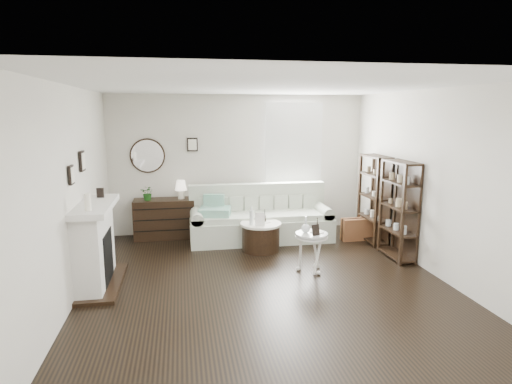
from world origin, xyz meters
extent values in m
plane|color=black|center=(0.00, 0.00, 0.00)|extent=(5.50, 5.50, 0.00)
plane|color=white|center=(0.00, 0.00, 2.70)|extent=(5.50, 5.50, 0.00)
plane|color=silver|center=(0.00, 2.75, 1.35)|extent=(5.00, 0.00, 5.00)
plane|color=silver|center=(0.00, -2.75, 1.35)|extent=(5.00, 0.00, 5.00)
plane|color=silver|center=(-2.50, 0.00, 1.35)|extent=(0.00, 5.50, 5.50)
plane|color=silver|center=(2.50, 0.00, 1.35)|extent=(0.00, 5.50, 5.50)
cube|color=white|center=(1.10, 2.73, 1.60)|extent=(1.00, 0.02, 1.80)
cube|color=white|center=(1.10, 2.67, 1.60)|extent=(1.15, 0.02, 1.90)
cylinder|color=silver|center=(-1.75, 2.72, 1.55)|extent=(0.60, 0.03, 0.60)
cube|color=black|center=(-0.90, 2.72, 1.75)|extent=(0.20, 0.03, 0.26)
cube|color=white|center=(-2.33, 0.30, 0.55)|extent=(0.34, 1.20, 1.10)
cube|color=black|center=(-2.30, 0.30, 0.40)|extent=(0.30, 0.65, 0.70)
cube|color=white|center=(-2.28, 0.30, 1.12)|extent=(0.44, 1.35, 0.08)
cube|color=black|center=(-2.25, 0.30, 0.03)|extent=(0.50, 1.40, 0.05)
cylinder|color=white|center=(-2.28, -0.15, 1.27)|extent=(0.08, 0.08, 0.22)
cube|color=black|center=(-2.28, 0.70, 1.23)|extent=(0.10, 0.03, 0.14)
cube|color=black|center=(-2.47, -0.05, 1.60)|extent=(0.03, 0.18, 0.24)
cube|color=black|center=(-2.47, 0.60, 1.70)|extent=(0.03, 0.22, 0.28)
cube|color=black|center=(2.33, 1.55, 0.80)|extent=(0.30, 0.80, 1.60)
cylinder|color=tan|center=(2.31, 1.30, 0.52)|extent=(0.08, 0.08, 0.11)
cylinder|color=tan|center=(2.31, 1.55, 0.52)|extent=(0.08, 0.08, 0.11)
cylinder|color=tan|center=(2.31, 1.80, 0.52)|extent=(0.08, 0.08, 0.11)
cylinder|color=tan|center=(2.31, 1.30, 0.92)|extent=(0.08, 0.08, 0.11)
cylinder|color=tan|center=(2.31, 1.55, 0.92)|extent=(0.08, 0.08, 0.11)
cylinder|color=tan|center=(2.31, 1.80, 0.92)|extent=(0.08, 0.08, 0.11)
cylinder|color=tan|center=(2.31, 1.30, 1.32)|extent=(0.08, 0.08, 0.11)
cylinder|color=tan|center=(2.31, 1.55, 1.32)|extent=(0.08, 0.08, 0.11)
cylinder|color=tan|center=(2.31, 1.80, 1.32)|extent=(0.08, 0.08, 0.11)
cube|color=black|center=(2.33, 0.65, 0.80)|extent=(0.30, 0.80, 1.60)
cylinder|color=tan|center=(2.31, 0.40, 0.52)|extent=(0.08, 0.08, 0.11)
cylinder|color=tan|center=(2.31, 0.65, 0.52)|extent=(0.08, 0.08, 0.11)
cylinder|color=tan|center=(2.31, 0.90, 0.52)|extent=(0.08, 0.08, 0.11)
cylinder|color=tan|center=(2.31, 0.40, 0.92)|extent=(0.08, 0.08, 0.11)
cylinder|color=tan|center=(2.31, 0.65, 0.92)|extent=(0.08, 0.08, 0.11)
cylinder|color=tan|center=(2.31, 0.90, 0.92)|extent=(0.08, 0.08, 0.11)
cylinder|color=tan|center=(2.31, 0.40, 1.32)|extent=(0.08, 0.08, 0.11)
cylinder|color=tan|center=(2.31, 0.65, 1.32)|extent=(0.08, 0.08, 0.11)
cylinder|color=tan|center=(2.31, 0.90, 1.32)|extent=(0.08, 0.08, 0.11)
cube|color=beige|center=(0.31, 2.00, 0.21)|extent=(2.62, 0.91, 0.42)
cube|color=beige|center=(0.31, 1.97, 0.47)|extent=(2.27, 0.73, 0.10)
cube|color=beige|center=(0.31, 2.35, 0.61)|extent=(2.62, 0.20, 0.81)
cube|color=beige|center=(-0.88, 2.00, 0.26)|extent=(0.22, 0.86, 0.52)
cube|color=beige|center=(1.50, 2.00, 0.26)|extent=(0.22, 0.86, 0.52)
cube|color=#238364|center=(-0.55, 1.95, 0.59)|extent=(0.63, 0.55, 0.14)
cube|color=brown|center=(2.10, 1.69, 0.21)|extent=(0.62, 0.22, 0.41)
cube|color=black|center=(-1.47, 2.47, 0.37)|extent=(1.12, 0.47, 0.75)
cube|color=black|center=(-1.47, 2.23, 0.21)|extent=(1.08, 0.01, 0.02)
cube|color=black|center=(-1.47, 2.23, 0.41)|extent=(1.08, 0.01, 0.02)
cube|color=black|center=(-1.47, 2.23, 0.62)|extent=(1.08, 0.01, 0.01)
imported|color=#1C5117|center=(-1.75, 2.42, 0.88)|extent=(0.31, 0.29, 0.27)
cylinder|color=black|center=(0.19, 1.40, 0.23)|extent=(0.65, 0.65, 0.45)
cylinder|color=white|center=(0.19, 1.40, 0.47)|extent=(0.71, 0.71, 0.04)
cylinder|color=white|center=(0.76, 0.30, 0.58)|extent=(0.48, 0.48, 0.03)
cylinder|color=white|center=(0.76, 0.30, 0.53)|extent=(0.49, 0.49, 0.02)
cylinder|color=white|center=(0.76, 0.30, 0.28)|extent=(0.04, 0.04, 0.56)
cylinder|color=silver|center=(0.02, 1.32, 0.64)|extent=(0.07, 0.07, 0.30)
cube|color=white|center=(0.14, 1.22, 0.60)|extent=(0.17, 0.08, 0.22)
cube|color=black|center=(0.78, 0.18, 0.67)|extent=(0.13, 0.08, 0.16)
camera|label=1|loc=(-1.13, -5.60, 2.37)|focal=30.00mm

